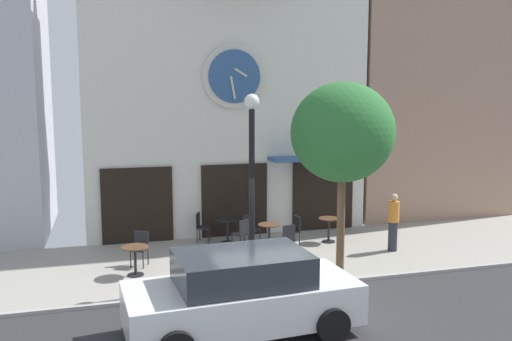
{
  "coord_description": "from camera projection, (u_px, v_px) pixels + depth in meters",
  "views": [
    {
      "loc": [
        -3.6,
        -11.23,
        4.39
      ],
      "look_at": [
        0.32,
        2.53,
        2.43
      ],
      "focal_mm": 37.49,
      "sensor_mm": 36.0,
      "label": 1
    }
  ],
  "objects": [
    {
      "name": "ground_plane",
      "position": [
        273.0,
        291.0,
        12.27
      ],
      "size": [
        26.66,
        10.12,
        0.13
      ],
      "color": "#9E998E"
    },
    {
      "name": "clock_building",
      "position": [
        226.0,
        68.0,
        17.55
      ],
      "size": [
        9.09,
        3.58,
        10.31
      ],
      "color": "silver",
      "rests_on": "ground_plane"
    },
    {
      "name": "neighbor_building_right",
      "position": [
        423.0,
        13.0,
        19.94
      ],
      "size": [
        6.13,
        3.53,
        15.03
      ],
      "color": "#9E7A66",
      "rests_on": "ground_plane"
    },
    {
      "name": "street_lamp",
      "position": [
        252.0,
        188.0,
        12.62
      ],
      "size": [
        0.36,
        0.36,
        4.47
      ],
      "color": "black",
      "rests_on": "ground_plane"
    },
    {
      "name": "street_tree",
      "position": [
        343.0,
        133.0,
        12.97
      ],
      "size": [
        2.58,
        2.32,
        4.77
      ],
      "color": "brown",
      "rests_on": "ground_plane"
    },
    {
      "name": "cafe_table_leftmost",
      "position": [
        135.0,
        255.0,
        13.21
      ],
      "size": [
        0.69,
        0.69,
        0.74
      ],
      "color": "black",
      "rests_on": "ground_plane"
    },
    {
      "name": "cafe_table_near_curb",
      "position": [
        228.0,
        225.0,
        16.18
      ],
      "size": [
        0.76,
        0.76,
        0.75
      ],
      "color": "black",
      "rests_on": "ground_plane"
    },
    {
      "name": "cafe_table_center_left",
      "position": [
        269.0,
        232.0,
        15.51
      ],
      "size": [
        0.64,
        0.64,
        0.75
      ],
      "color": "black",
      "rests_on": "ground_plane"
    },
    {
      "name": "cafe_table_center",
      "position": [
        329.0,
        226.0,
        16.28
      ],
      "size": [
        0.64,
        0.64,
        0.75
      ],
      "color": "black",
      "rests_on": "ground_plane"
    },
    {
      "name": "cafe_chair_under_awning",
      "position": [
        242.0,
        232.0,
        15.47
      ],
      "size": [
        0.54,
        0.54,
        0.9
      ],
      "color": "black",
      "rests_on": "ground_plane"
    },
    {
      "name": "cafe_chair_facing_wall",
      "position": [
        250.0,
        227.0,
        16.09
      ],
      "size": [
        0.56,
        0.56,
        0.9
      ],
      "color": "black",
      "rests_on": "ground_plane"
    },
    {
      "name": "cafe_chair_by_entrance",
      "position": [
        201.0,
        225.0,
        16.29
      ],
      "size": [
        0.53,
        0.53,
        0.9
      ],
      "color": "black",
      "rests_on": "ground_plane"
    },
    {
      "name": "cafe_chair_near_lamp",
      "position": [
        294.0,
        229.0,
        15.82
      ],
      "size": [
        0.44,
        0.44,
        0.9
      ],
      "color": "black",
      "rests_on": "ground_plane"
    },
    {
      "name": "cafe_chair_right_end",
      "position": [
        140.0,
        246.0,
        14.02
      ],
      "size": [
        0.53,
        0.53,
        0.9
      ],
      "color": "black",
      "rests_on": "ground_plane"
    },
    {
      "name": "cafe_chair_outer",
      "position": [
        287.0,
        238.0,
        14.83
      ],
      "size": [
        0.46,
        0.46,
        0.9
      ],
      "color": "black",
      "rests_on": "ground_plane"
    },
    {
      "name": "pedestrian_orange",
      "position": [
        393.0,
        221.0,
        15.31
      ],
      "size": [
        0.32,
        0.32,
        1.67
      ],
      "color": "#2D2D38",
      "rests_on": "ground_plane"
    },
    {
      "name": "parked_car_white",
      "position": [
        242.0,
        294.0,
        9.94
      ],
      "size": [
        4.4,
        2.22,
        1.55
      ],
      "color": "white",
      "rests_on": "ground_plane"
    }
  ]
}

